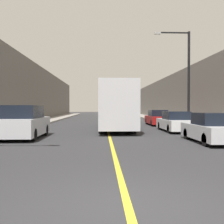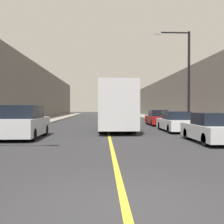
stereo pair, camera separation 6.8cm
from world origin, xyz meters
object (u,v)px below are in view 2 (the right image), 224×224
object	(u,v)px
car_right_near	(211,129)
car_right_mid	(175,122)
bus	(115,106)
parked_suv_left	(24,123)
street_lamp_right	(186,73)
car_right_far	(158,118)

from	to	relation	value
car_right_near	car_right_mid	size ratio (longest dim) A/B	0.91
bus	car_right_mid	xyz separation A→B (m)	(4.37, -2.27, -1.24)
bus	car_right_near	world-z (taller)	bus
parked_suv_left	car_right_near	bearing A→B (deg)	-12.58
car_right_mid	street_lamp_right	distance (m)	4.33
car_right_mid	parked_suv_left	bearing A→B (deg)	-158.45
street_lamp_right	car_right_far	bearing A→B (deg)	101.94
car_right_far	street_lamp_right	size ratio (longest dim) A/B	0.60
car_right_near	car_right_mid	bearing A→B (deg)	91.11
car_right_far	street_lamp_right	distance (m)	6.64
parked_suv_left	car_right_near	size ratio (longest dim) A/B	1.09
bus	car_right_far	xyz separation A→B (m)	(4.49, 4.48, -1.22)
bus	parked_suv_left	xyz separation A→B (m)	(-5.54, -6.18, -1.03)
parked_suv_left	car_right_mid	distance (m)	10.65
street_lamp_right	car_right_mid	bearing A→B (deg)	-130.24
car_right_mid	street_lamp_right	bearing A→B (deg)	49.76
car_right_near	street_lamp_right	size ratio (longest dim) A/B	0.56
parked_suv_left	car_right_mid	bearing A→B (deg)	21.55
street_lamp_right	bus	bearing A→B (deg)	171.85
car_right_mid	car_right_far	bearing A→B (deg)	88.94
bus	street_lamp_right	xyz separation A→B (m)	(5.61, -0.80, 2.64)
parked_suv_left	street_lamp_right	xyz separation A→B (m)	(11.15, 5.38, 3.68)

